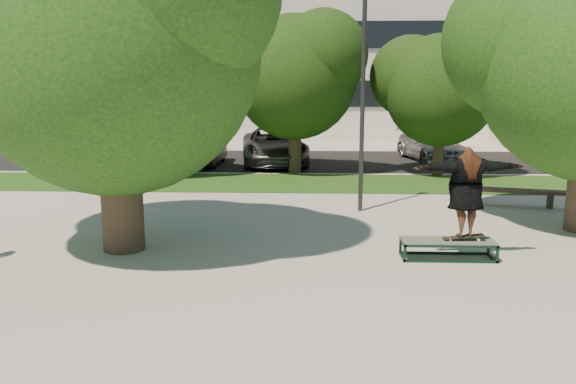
{
  "coord_description": "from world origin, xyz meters",
  "views": [
    {
      "loc": [
        -0.34,
        -10.07,
        3.27
      ],
      "look_at": [
        -0.79,
        0.6,
        1.31
      ],
      "focal_mm": 35.0,
      "sensor_mm": 36.0,
      "label": 1
    }
  ],
  "objects_px": {
    "bench": "(505,191)",
    "car_silver_a": "(155,145)",
    "tree_left": "(110,29)",
    "car_silver_b": "(431,145)",
    "lamppost": "(363,94)",
    "car_grey": "(274,146)",
    "grind_box": "(448,249)",
    "car_dark": "(205,150)"
  },
  "relations": [
    {
      "from": "car_silver_a",
      "to": "car_silver_b",
      "type": "xyz_separation_m",
      "value": [
        12.83,
        0.72,
        -0.01
      ]
    },
    {
      "from": "tree_left",
      "to": "car_silver_b",
      "type": "distance_m",
      "value": 18.33
    },
    {
      "from": "tree_left",
      "to": "car_grey",
      "type": "xyz_separation_m",
      "value": [
        2.29,
        13.43,
        -3.61
      ]
    },
    {
      "from": "lamppost",
      "to": "car_grey",
      "type": "height_order",
      "value": "lamppost"
    },
    {
      "from": "car_silver_a",
      "to": "car_dark",
      "type": "height_order",
      "value": "car_silver_a"
    },
    {
      "from": "car_dark",
      "to": "car_silver_b",
      "type": "relative_size",
      "value": 0.8
    },
    {
      "from": "tree_left",
      "to": "car_silver_a",
      "type": "relative_size",
      "value": 1.67
    },
    {
      "from": "lamppost",
      "to": "car_dark",
      "type": "relative_size",
      "value": 1.55
    },
    {
      "from": "car_grey",
      "to": "car_silver_b",
      "type": "distance_m",
      "value": 7.44
    },
    {
      "from": "tree_left",
      "to": "car_silver_a",
      "type": "distance_m",
      "value": 15.33
    },
    {
      "from": "car_silver_a",
      "to": "car_grey",
      "type": "height_order",
      "value": "car_grey"
    },
    {
      "from": "car_silver_a",
      "to": "lamppost",
      "type": "bearing_deg",
      "value": -51.41
    },
    {
      "from": "tree_left",
      "to": "car_grey",
      "type": "bearing_deg",
      "value": 80.32
    },
    {
      "from": "bench",
      "to": "grind_box",
      "type": "bearing_deg",
      "value": -103.83
    },
    {
      "from": "tree_left",
      "to": "car_silver_b",
      "type": "relative_size",
      "value": 1.44
    },
    {
      "from": "grind_box",
      "to": "car_silver_a",
      "type": "bearing_deg",
      "value": 123.65
    },
    {
      "from": "grind_box",
      "to": "bench",
      "type": "distance_m",
      "value": 5.92
    },
    {
      "from": "lamppost",
      "to": "car_silver_a",
      "type": "height_order",
      "value": "lamppost"
    },
    {
      "from": "grind_box",
      "to": "car_silver_b",
      "type": "xyz_separation_m",
      "value": [
        2.88,
        15.67,
        0.53
      ]
    },
    {
      "from": "lamppost",
      "to": "car_grey",
      "type": "bearing_deg",
      "value": 107.47
    },
    {
      "from": "lamppost",
      "to": "bench",
      "type": "xyz_separation_m",
      "value": [
        4.18,
        0.84,
        -2.74
      ]
    },
    {
      "from": "bench",
      "to": "lamppost",
      "type": "bearing_deg",
      "value": -153.84
    },
    {
      "from": "grind_box",
      "to": "bench",
      "type": "xyz_separation_m",
      "value": [
        2.84,
        5.19,
        0.22
      ]
    },
    {
      "from": "grind_box",
      "to": "tree_left",
      "type": "bearing_deg",
      "value": 176.16
    },
    {
      "from": "bench",
      "to": "car_silver_a",
      "type": "distance_m",
      "value": 16.09
    },
    {
      "from": "grind_box",
      "to": "car_grey",
      "type": "distance_m",
      "value": 14.56
    },
    {
      "from": "car_silver_a",
      "to": "car_grey",
      "type": "relative_size",
      "value": 0.73
    },
    {
      "from": "grind_box",
      "to": "car_dark",
      "type": "xyz_separation_m",
      "value": [
        -7.34,
        13.51,
        0.46
      ]
    },
    {
      "from": "lamppost",
      "to": "car_dark",
      "type": "height_order",
      "value": "lamppost"
    },
    {
      "from": "car_silver_b",
      "to": "lamppost",
      "type": "bearing_deg",
      "value": -121.73
    },
    {
      "from": "tree_left",
      "to": "bench",
      "type": "relative_size",
      "value": 2.21
    },
    {
      "from": "lamppost",
      "to": "car_grey",
      "type": "xyz_separation_m",
      "value": [
        -3.0,
        9.53,
        -2.34
      ]
    },
    {
      "from": "tree_left",
      "to": "lamppost",
      "type": "relative_size",
      "value": 1.16
    },
    {
      "from": "tree_left",
      "to": "lamppost",
      "type": "xyz_separation_m",
      "value": [
        5.29,
        3.91,
        -1.27
      ]
    },
    {
      "from": "lamppost",
      "to": "car_silver_b",
      "type": "height_order",
      "value": "lamppost"
    },
    {
      "from": "car_silver_a",
      "to": "bench",
      "type": "bearing_deg",
      "value": -37.86
    },
    {
      "from": "car_silver_a",
      "to": "car_silver_b",
      "type": "height_order",
      "value": "car_silver_a"
    },
    {
      "from": "car_grey",
      "to": "car_silver_b",
      "type": "height_order",
      "value": "car_grey"
    },
    {
      "from": "lamppost",
      "to": "car_dark",
      "type": "xyz_separation_m",
      "value": [
        -6.0,
        9.16,
        -2.5
      ]
    },
    {
      "from": "car_dark",
      "to": "grind_box",
      "type": "bearing_deg",
      "value": -61.34
    },
    {
      "from": "car_silver_a",
      "to": "car_dark",
      "type": "relative_size",
      "value": 1.09
    },
    {
      "from": "car_silver_b",
      "to": "tree_left",
      "type": "bearing_deg",
      "value": -133.27
    }
  ]
}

